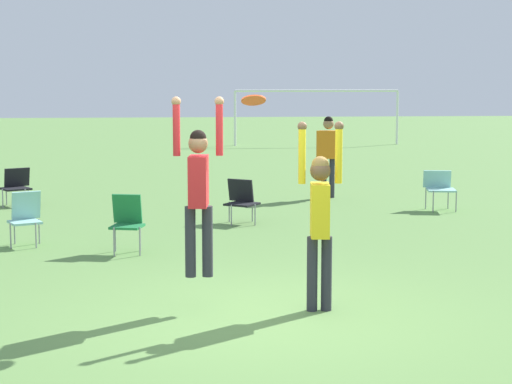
{
  "coord_description": "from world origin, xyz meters",
  "views": [
    {
      "loc": [
        -1.06,
        -9.0,
        2.5
      ],
      "look_at": [
        0.09,
        0.56,
        1.3
      ],
      "focal_mm": 60.0,
      "sensor_mm": 36.0,
      "label": 1
    }
  ],
  "objects_px": {
    "person_spectator_near": "(328,148)",
    "frisbee": "(254,100)",
    "person_defending": "(320,212)",
    "camping_chair_3": "(25,215)",
    "camping_chair_4": "(440,186)",
    "person_jumping": "(198,183)",
    "camping_chair_0": "(127,219)",
    "camping_chair_1": "(16,184)",
    "camping_chair_2": "(241,199)"
  },
  "relations": [
    {
      "from": "camping_chair_0",
      "to": "camping_chair_2",
      "type": "distance_m",
      "value": 3.27
    },
    {
      "from": "camping_chair_0",
      "to": "camping_chair_4",
      "type": "xyz_separation_m",
      "value": [
        6.15,
        3.77,
        -0.03
      ]
    },
    {
      "from": "person_spectator_near",
      "to": "camping_chair_0",
      "type": "bearing_deg",
      "value": -109.96
    },
    {
      "from": "camping_chair_0",
      "to": "frisbee",
      "type": "bearing_deg",
      "value": 129.19
    },
    {
      "from": "frisbee",
      "to": "camping_chair_3",
      "type": "xyz_separation_m",
      "value": [
        -3.12,
        4.24,
        -1.86
      ]
    },
    {
      "from": "frisbee",
      "to": "camping_chair_0",
      "type": "distance_m",
      "value": 4.18
    },
    {
      "from": "camping_chair_0",
      "to": "person_defending",
      "type": "bearing_deg",
      "value": 136.76
    },
    {
      "from": "person_defending",
      "to": "camping_chair_1",
      "type": "height_order",
      "value": "person_defending"
    },
    {
      "from": "person_jumping",
      "to": "camping_chair_1",
      "type": "xyz_separation_m",
      "value": [
        -3.37,
        8.93,
        -0.99
      ]
    },
    {
      "from": "camping_chair_0",
      "to": "person_jumping",
      "type": "bearing_deg",
      "value": 119.89
    },
    {
      "from": "person_spectator_near",
      "to": "frisbee",
      "type": "bearing_deg",
      "value": -90.48
    },
    {
      "from": "frisbee",
      "to": "camping_chair_3",
      "type": "bearing_deg",
      "value": 126.36
    },
    {
      "from": "camping_chair_1",
      "to": "camping_chair_2",
      "type": "distance_m",
      "value": 5.3
    },
    {
      "from": "person_jumping",
      "to": "camping_chair_4",
      "type": "xyz_separation_m",
      "value": [
        5.25,
        7.24,
        -0.96
      ]
    },
    {
      "from": "camping_chair_3",
      "to": "person_spectator_near",
      "type": "bearing_deg",
      "value": -162.71
    },
    {
      "from": "camping_chair_2",
      "to": "camping_chair_4",
      "type": "xyz_separation_m",
      "value": [
        4.15,
        1.17,
        0.03
      ]
    },
    {
      "from": "frisbee",
      "to": "person_jumping",
      "type": "bearing_deg",
      "value": -176.14
    },
    {
      "from": "camping_chair_0",
      "to": "camping_chair_4",
      "type": "height_order",
      "value": "camping_chair_0"
    },
    {
      "from": "person_defending",
      "to": "frisbee",
      "type": "height_order",
      "value": "frisbee"
    },
    {
      "from": "person_jumping",
      "to": "camping_chair_0",
      "type": "bearing_deg",
      "value": 22.05
    },
    {
      "from": "camping_chair_0",
      "to": "camping_chair_3",
      "type": "height_order",
      "value": "camping_chair_0"
    },
    {
      "from": "camping_chair_1",
      "to": "camping_chair_3",
      "type": "xyz_separation_m",
      "value": [
        0.86,
        -4.64,
        0.04
      ]
    },
    {
      "from": "camping_chair_0",
      "to": "person_spectator_near",
      "type": "bearing_deg",
      "value": -110.58
    },
    {
      "from": "person_defending",
      "to": "camping_chair_2",
      "type": "relative_size",
      "value": 2.66
    },
    {
      "from": "person_defending",
      "to": "person_spectator_near",
      "type": "xyz_separation_m",
      "value": [
        2.06,
        9.55,
        -0.01
      ]
    },
    {
      "from": "camping_chair_0",
      "to": "person_spectator_near",
      "type": "distance_m",
      "value": 7.31
    },
    {
      "from": "person_defending",
      "to": "camping_chair_2",
      "type": "height_order",
      "value": "person_defending"
    },
    {
      "from": "camping_chair_1",
      "to": "person_jumping",
      "type": "bearing_deg",
      "value": 82.17
    },
    {
      "from": "person_jumping",
      "to": "camping_chair_4",
      "type": "bearing_deg",
      "value": -28.34
    },
    {
      "from": "camping_chair_0",
      "to": "camping_chair_1",
      "type": "relative_size",
      "value": 1.11
    },
    {
      "from": "frisbee",
      "to": "camping_chair_4",
      "type": "bearing_deg",
      "value": 57.24
    },
    {
      "from": "person_jumping",
      "to": "camping_chair_3",
      "type": "distance_m",
      "value": 5.06
    },
    {
      "from": "camping_chair_0",
      "to": "person_spectator_near",
      "type": "relative_size",
      "value": 0.48
    },
    {
      "from": "camping_chair_2",
      "to": "camping_chair_3",
      "type": "bearing_deg",
      "value": 62.23
    },
    {
      "from": "camping_chair_4",
      "to": "camping_chair_2",
      "type": "bearing_deg",
      "value": 27.23
    },
    {
      "from": "camping_chair_4",
      "to": "frisbee",
      "type": "bearing_deg",
      "value": 68.69
    },
    {
      "from": "camping_chair_1",
      "to": "camping_chair_4",
      "type": "bearing_deg",
      "value": 140.44
    },
    {
      "from": "frisbee",
      "to": "camping_chair_0",
      "type": "bearing_deg",
      "value": 113.76
    },
    {
      "from": "person_jumping",
      "to": "camping_chair_2",
      "type": "distance_m",
      "value": 6.25
    },
    {
      "from": "camping_chair_2",
      "to": "person_spectator_near",
      "type": "bearing_deg",
      "value": -88.88
    },
    {
      "from": "person_defending",
      "to": "camping_chair_3",
      "type": "bearing_deg",
      "value": -131.72
    },
    {
      "from": "camping_chair_3",
      "to": "camping_chair_4",
      "type": "height_order",
      "value": "camping_chair_3"
    },
    {
      "from": "person_jumping",
      "to": "camping_chair_2",
      "type": "xyz_separation_m",
      "value": [
        1.1,
        6.07,
        -0.98
      ]
    },
    {
      "from": "person_jumping",
      "to": "frisbee",
      "type": "xyz_separation_m",
      "value": [
        0.62,
        0.04,
        0.91
      ]
    },
    {
      "from": "camping_chair_3",
      "to": "camping_chair_4",
      "type": "bearing_deg",
      "value": 177.38
    },
    {
      "from": "person_defending",
      "to": "camping_chair_0",
      "type": "bearing_deg",
      "value": -141.08
    },
    {
      "from": "camping_chair_4",
      "to": "person_jumping",
      "type": "bearing_deg",
      "value": 65.52
    },
    {
      "from": "camping_chair_1",
      "to": "camping_chair_4",
      "type": "xyz_separation_m",
      "value": [
        8.62,
        -1.69,
        0.04
      ]
    },
    {
      "from": "frisbee",
      "to": "camping_chair_1",
      "type": "bearing_deg",
      "value": 114.14
    },
    {
      "from": "camping_chair_3",
      "to": "person_jumping",
      "type": "bearing_deg",
      "value": 96.83
    }
  ]
}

